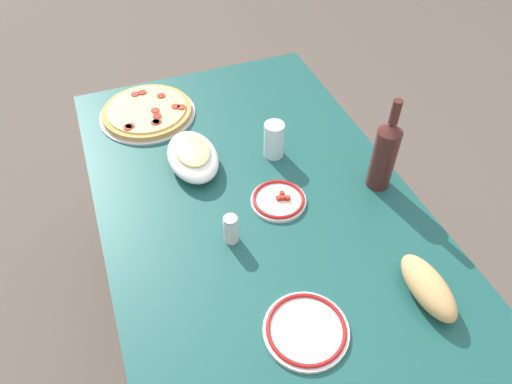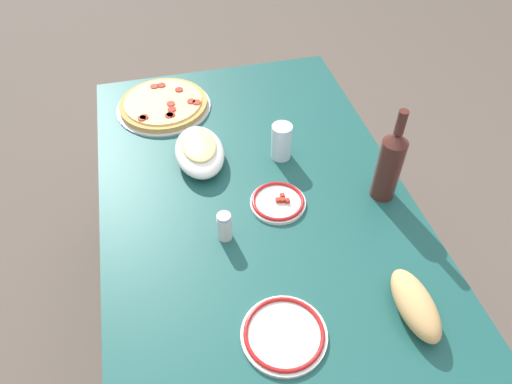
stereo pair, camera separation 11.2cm
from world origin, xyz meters
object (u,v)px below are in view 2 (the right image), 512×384
object	(u,v)px
water_glass	(281,142)
side_plate_near	(284,334)
pepperoni_pizza	(164,104)
wine_bottle	(390,164)
baked_pasta_dish	(199,150)
spice_shaker	(224,226)
side_plate_far	(278,202)
bread_loaf	(415,305)
dining_table	(256,224)

from	to	relation	value
water_glass	side_plate_near	size ratio (longest dim) A/B	0.60
pepperoni_pizza	wine_bottle	bearing A→B (deg)	44.93
baked_pasta_dish	wine_bottle	xyz separation A→B (m)	(0.27, 0.49, 0.08)
side_plate_near	spice_shaker	bearing A→B (deg)	-166.71
baked_pasta_dish	water_glass	distance (m)	0.25
baked_pasta_dish	side_plate_far	xyz separation A→B (m)	(0.24, 0.19, -0.03)
bread_loaf	side_plate_near	bearing A→B (deg)	-92.88
pepperoni_pizza	side_plate_near	world-z (taller)	pepperoni_pizza
pepperoni_pizza	side_plate_near	distance (m)	0.95
bread_loaf	water_glass	bearing A→B (deg)	-166.23
side_plate_far	bread_loaf	bearing A→B (deg)	27.45
water_glass	spice_shaker	bearing A→B (deg)	-40.16
side_plate_near	spice_shaker	world-z (taller)	spice_shaker
baked_pasta_dish	wine_bottle	distance (m)	0.57
pepperoni_pizza	spice_shaker	size ratio (longest dim) A/B	3.81
baked_pasta_dish	spice_shaker	world-z (taller)	spice_shaker
dining_table	side_plate_near	size ratio (longest dim) A/B	7.17
baked_pasta_dish	bread_loaf	size ratio (longest dim) A/B	1.23
spice_shaker	wine_bottle	bearing A→B (deg)	95.71
side_plate_near	side_plate_far	size ratio (longest dim) A/B	1.24
baked_pasta_dish	side_plate_near	distance (m)	0.64
spice_shaker	side_plate_near	bearing A→B (deg)	13.29
wine_bottle	bread_loaf	xyz separation A→B (m)	(0.38, -0.09, -0.08)
pepperoni_pizza	water_glass	bearing A→B (deg)	43.96
side_plate_far	dining_table	bearing A→B (deg)	-120.48
pepperoni_pizza	wine_bottle	world-z (taller)	wine_bottle
spice_shaker	dining_table	bearing A→B (deg)	135.25
pepperoni_pizza	baked_pasta_dish	size ratio (longest dim) A/B	1.38
side_plate_far	bread_loaf	world-z (taller)	bread_loaf
water_glass	side_plate_near	xyz separation A→B (m)	(0.59, -0.16, -0.05)
dining_table	water_glass	bearing A→B (deg)	143.47
side_plate_far	side_plate_near	bearing A→B (deg)	-13.66
pepperoni_pizza	side_plate_far	world-z (taller)	pepperoni_pizza
baked_pasta_dish	side_plate_far	size ratio (longest dim) A/B	1.50
wine_bottle	bread_loaf	world-z (taller)	wine_bottle
pepperoni_pizza	bread_loaf	bearing A→B (deg)	26.82
baked_pasta_dish	spice_shaker	xyz separation A→B (m)	(0.32, 0.02, 0.00)
baked_pasta_dish	side_plate_far	world-z (taller)	baked_pasta_dish
dining_table	wine_bottle	world-z (taller)	wine_bottle
dining_table	baked_pasta_dish	distance (m)	0.29
wine_bottle	spice_shaker	size ratio (longest dim) A/B	3.42
spice_shaker	baked_pasta_dish	bearing A→B (deg)	-177.03
dining_table	side_plate_far	size ratio (longest dim) A/B	8.88
wine_bottle	side_plate_near	world-z (taller)	wine_bottle
pepperoni_pizza	side_plate_far	distance (m)	0.60
side_plate_far	spice_shaker	distance (m)	0.19
dining_table	side_plate_near	xyz separation A→B (m)	(0.43, -0.04, 0.12)
water_glass	side_plate_near	distance (m)	0.61
pepperoni_pizza	side_plate_far	size ratio (longest dim) A/B	2.07
baked_pasta_dish	bread_loaf	xyz separation A→B (m)	(0.65, 0.40, -0.00)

